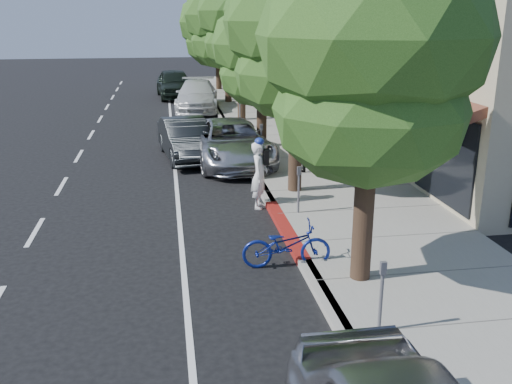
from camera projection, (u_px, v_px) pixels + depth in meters
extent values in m
plane|color=black|center=(294.00, 248.00, 13.30)|extent=(120.00, 120.00, 0.00)
cube|color=gray|center=(308.00, 158.00, 21.16)|extent=(4.60, 56.00, 0.15)
cube|color=#9E998E|center=(246.00, 161.00, 20.82)|extent=(0.30, 56.00, 0.15)
cube|color=maroon|center=(286.00, 230.00, 14.22)|extent=(0.32, 4.00, 0.15)
cube|color=#BBB290|center=(397.00, 46.00, 30.63)|extent=(10.00, 36.00, 7.00)
cylinder|color=black|center=(363.00, 220.00, 11.14)|extent=(0.40, 0.40, 2.75)
ellipsoid|color=#244916|center=(370.00, 110.00, 10.49)|extent=(3.65, 3.65, 2.92)
ellipsoid|color=#244916|center=(374.00, 35.00, 10.09)|extent=(4.29, 4.29, 3.44)
cylinder|color=black|center=(295.00, 149.00, 16.78)|extent=(0.40, 0.40, 2.85)
ellipsoid|color=#244916|center=(297.00, 71.00, 16.10)|extent=(3.62, 3.62, 2.89)
ellipsoid|color=#244916|center=(298.00, 20.00, 15.69)|extent=(4.26, 4.26, 3.41)
cylinder|color=black|center=(262.00, 121.00, 22.50)|extent=(0.40, 0.40, 2.34)
ellipsoid|color=#244916|center=(262.00, 73.00, 21.95)|extent=(3.36, 3.36, 2.69)
ellipsoid|color=#244916|center=(262.00, 43.00, 21.61)|extent=(3.96, 3.96, 3.17)
ellipsoid|color=#244916|center=(262.00, 10.00, 21.25)|extent=(2.97, 2.97, 2.37)
cylinder|color=black|center=(242.00, 92.00, 28.05)|extent=(0.40, 0.40, 3.01)
ellipsoid|color=#244916|center=(241.00, 42.00, 27.34)|extent=(3.64, 3.64, 2.91)
ellipsoid|color=#244916|center=(241.00, 11.00, 26.90)|extent=(4.28, 4.28, 3.43)
cylinder|color=black|center=(228.00, 80.00, 33.72)|extent=(0.40, 0.40, 2.89)
ellipsoid|color=#244916|center=(228.00, 40.00, 33.04)|extent=(4.37, 4.37, 3.49)
ellipsoid|color=#244916|center=(227.00, 15.00, 32.61)|extent=(5.14, 5.14, 4.11)
cylinder|color=black|center=(219.00, 72.00, 39.41)|extent=(0.40, 0.40, 2.62)
ellipsoid|color=#244916|center=(218.00, 41.00, 38.79)|extent=(4.57, 4.57, 3.65)
ellipsoid|color=#244916|center=(218.00, 22.00, 38.41)|extent=(5.37, 5.37, 4.30)
ellipsoid|color=#244916|center=(217.00, 1.00, 38.01)|extent=(4.03, 4.03, 3.22)
imported|color=white|center=(259.00, 175.00, 15.79)|extent=(0.64, 0.79, 1.88)
imported|color=navy|center=(286.00, 245.00, 12.18)|extent=(1.94, 0.77, 1.00)
imported|color=#B3B3B8|center=(231.00, 142.00, 20.52)|extent=(2.95, 5.74, 1.55)
imported|color=black|center=(186.00, 139.00, 21.24)|extent=(2.16, 4.66, 1.48)
imported|color=silver|center=(197.00, 96.00, 31.79)|extent=(2.76, 5.75, 1.61)
imported|color=black|center=(175.00, 84.00, 36.47)|extent=(2.51, 5.39, 1.79)
imported|color=black|center=(304.00, 147.00, 18.93)|extent=(0.94, 0.81, 1.67)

